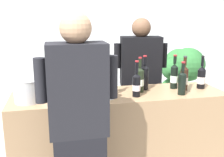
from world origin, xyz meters
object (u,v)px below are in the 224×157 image
object	(u,v)px
wine_bottle_4	(80,81)
wine_bottle_5	(174,76)
wine_bottle_0	(201,77)
wine_bottle_8	(140,79)
potted_shrub	(180,76)
person_server	(140,92)
wine_bottle_3	(136,84)
wine_glass	(110,84)
wine_bottle_7	(62,86)
wine_bottle_1	(184,77)
person_guest	(79,137)
wine_bottle_9	(113,80)
wine_bottle_2	(144,76)
ice_bucket	(27,90)
wine_bottle_6	(182,82)

from	to	relation	value
wine_bottle_4	wine_bottle_5	world-z (taller)	wine_bottle_5
wine_bottle_0	wine_bottle_8	bearing A→B (deg)	178.79
wine_bottle_8	potted_shrub	bearing A→B (deg)	48.85
person_server	potted_shrub	world-z (taller)	person_server
wine_bottle_3	wine_bottle_5	world-z (taller)	wine_bottle_5
wine_bottle_4	wine_glass	distance (m)	0.32
wine_bottle_7	wine_bottle_1	bearing A→B (deg)	1.97
person_guest	potted_shrub	bearing A→B (deg)	46.23
wine_bottle_4	wine_bottle_9	world-z (taller)	wine_bottle_9
wine_bottle_2	wine_glass	distance (m)	0.45
wine_bottle_9	ice_bucket	xyz separation A→B (m)	(-0.75, -0.08, -0.03)
wine_bottle_1	wine_glass	size ratio (longest dim) A/B	1.62
wine_bottle_5	wine_bottle_3	bearing A→B (deg)	-157.86
wine_bottle_7	person_guest	world-z (taller)	person_guest
wine_bottle_8	wine_glass	size ratio (longest dim) A/B	1.62
wine_bottle_1	wine_bottle_8	world-z (taller)	same
wine_bottle_0	wine_bottle_1	world-z (taller)	wine_bottle_1
wine_bottle_9	wine_bottle_4	bearing A→B (deg)	166.39
wine_bottle_0	wine_bottle_4	xyz separation A→B (m)	(-1.19, 0.07, 0.00)
wine_bottle_2	potted_shrub	xyz separation A→B (m)	(0.90, 1.04, -0.28)
wine_bottle_3	wine_bottle_8	xyz separation A→B (m)	(0.08, 0.14, 0.01)
wine_bottle_7	potted_shrub	distance (m)	2.07
wine_bottle_8	person_server	size ratio (longest dim) A/B	0.20
wine_bottle_4	wine_bottle_8	distance (m)	0.56
wine_bottle_6	wine_bottle_4	bearing A→B (deg)	165.89
wine_bottle_9	wine_bottle_7	bearing A→B (deg)	-173.59
wine_bottle_7	person_server	xyz separation A→B (m)	(0.93, 0.65, -0.29)
wine_bottle_9	wine_glass	xyz separation A→B (m)	(-0.05, -0.15, 0.01)
wine_bottle_2	wine_bottle_3	world-z (taller)	wine_bottle_2
wine_bottle_1	wine_bottle_2	xyz separation A→B (m)	(-0.37, 0.09, 0.01)
wine_bottle_9	wine_glass	bearing A→B (deg)	-110.08
wine_bottle_6	wine_bottle_3	bearing A→B (deg)	175.88
wine_bottle_7	wine_bottle_3	bearing A→B (deg)	-6.52
wine_bottle_0	wine_bottle_6	size ratio (longest dim) A/B	1.07
ice_bucket	person_guest	bearing A→B (deg)	-51.51
wine_bottle_0	person_server	xyz separation A→B (m)	(-0.44, 0.59, -0.29)
wine_bottle_0	ice_bucket	xyz separation A→B (m)	(-1.65, -0.08, -0.01)
wine_bottle_5	wine_bottle_6	world-z (taller)	wine_bottle_5
wine_bottle_4	ice_bucket	world-z (taller)	wine_bottle_4
wine_bottle_7	person_guest	bearing A→B (deg)	-79.39
wine_bottle_5	wine_bottle_7	distance (m)	1.10
wine_bottle_2	wine_bottle_9	world-z (taller)	wine_bottle_9
wine_bottle_1	wine_bottle_6	distance (m)	0.17
wine_bottle_6	wine_bottle_5	bearing A→B (deg)	84.73
wine_bottle_4	wine_bottle_9	xyz separation A→B (m)	(0.29, -0.07, 0.01)
wine_bottle_2	wine_bottle_3	distance (m)	0.25
person_guest	wine_bottle_6	bearing A→B (deg)	21.85
wine_bottle_5	person_guest	bearing A→B (deg)	-148.87
wine_bottle_4	wine_bottle_0	bearing A→B (deg)	-3.37
wine_bottle_1	potted_shrub	size ratio (longest dim) A/B	0.27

